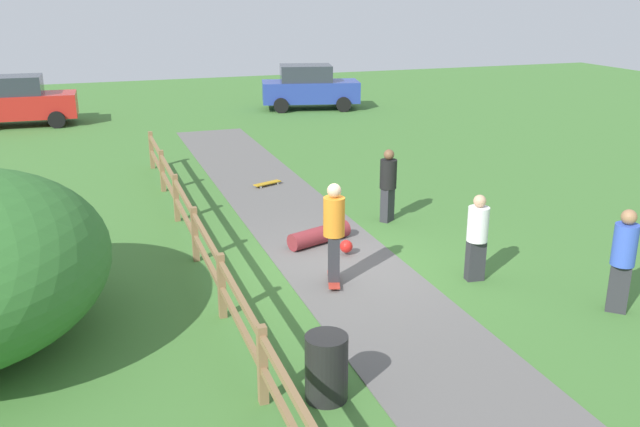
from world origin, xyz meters
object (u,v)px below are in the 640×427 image
object	(u,v)px
skater_fallen	(322,236)
bystander_blue	(623,256)
trash_bin	(326,368)
skater_riding	(334,229)
bystander_white	(477,234)
bystander_black	(388,182)
parked_car_blue	(309,87)
parked_car_red	(17,101)
skateboard_loose	(267,183)

from	to	relation	value
skater_fallen	bystander_blue	world-z (taller)	bystander_blue
trash_bin	skater_riding	world-z (taller)	skater_riding
bystander_white	bystander_blue	bearing A→B (deg)	-51.22
bystander_blue	bystander_black	world-z (taller)	bystander_blue
trash_bin	bystander_white	world-z (taller)	bystander_white
bystander_blue	parked_car_blue	xyz separation A→B (m)	(1.54, 20.67, -0.02)
bystander_black	parked_car_red	world-z (taller)	parked_car_red
parked_car_red	skater_riding	bearing A→B (deg)	-70.91
trash_bin	bystander_black	distance (m)	7.32
bystander_blue	bystander_black	xyz separation A→B (m)	(-1.64, 5.47, -0.05)
bystander_blue	bystander_black	distance (m)	5.71
skateboard_loose	bystander_white	world-z (taller)	bystander_white
trash_bin	skater_riding	xyz separation A→B (m)	(1.35, 3.36, 0.62)
skater_fallen	bystander_blue	bearing A→B (deg)	-51.44
bystander_white	parked_car_blue	distance (m)	19.02
skateboard_loose	bystander_black	xyz separation A→B (m)	(1.83, -3.71, 0.84)
parked_car_red	skateboard_loose	bearing A→B (deg)	-59.26
trash_bin	bystander_blue	bearing A→B (deg)	8.51
bystander_white	skateboard_loose	bearing A→B (deg)	105.01
skater_riding	skater_fallen	world-z (taller)	skater_riding
trash_bin	parked_car_blue	xyz separation A→B (m)	(6.92, 21.47, 0.51)
parked_car_blue	parked_car_red	world-z (taller)	same
skater_riding	bystander_black	distance (m)	3.78
skater_riding	skateboard_loose	distance (m)	6.73
bystander_black	bystander_white	bearing A→B (deg)	-88.12
bystander_black	parked_car_blue	xyz separation A→B (m)	(3.19, 15.20, 0.04)
skater_riding	bystander_black	xyz separation A→B (m)	(2.39, 2.92, -0.14)
skater_fallen	bystander_white	distance (m)	3.38
skater_riding	bystander_white	xyz separation A→B (m)	(2.51, -0.65, -0.18)
skater_riding	bystander_black	size ratio (longest dim) A/B	1.11
skateboard_loose	bystander_white	distance (m)	7.58
skateboard_loose	skater_fallen	bearing A→B (deg)	-91.24
trash_bin	bystander_black	xyz separation A→B (m)	(3.74, 6.28, 0.47)
skateboard_loose	skater_riding	bearing A→B (deg)	-94.79
parked_car_blue	trash_bin	bearing A→B (deg)	-107.87
skater_riding	parked_car_blue	distance (m)	18.96
skater_fallen	parked_car_red	bearing A→B (deg)	112.58
parked_car_blue	parked_car_red	bearing A→B (deg)	-179.95
bystander_black	bystander_white	distance (m)	3.57
skater_riding	bystander_white	size ratio (longest dim) A/B	1.15
skateboard_loose	bystander_black	distance (m)	4.22
trash_bin	skateboard_loose	size ratio (longest dim) A/B	1.10
skateboard_loose	parked_car_red	size ratio (longest dim) A/B	0.19
trash_bin	skater_fallen	bearing A→B (deg)	71.21
skater_riding	parked_car_red	bearing A→B (deg)	109.09
skater_fallen	bystander_blue	size ratio (longest dim) A/B	0.83
skater_riding	parked_car_red	distance (m)	19.16
bystander_white	parked_car_red	distance (m)	20.71
skater_fallen	bystander_black	world-z (taller)	bystander_black
parked_car_blue	skater_fallen	bearing A→B (deg)	-107.57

